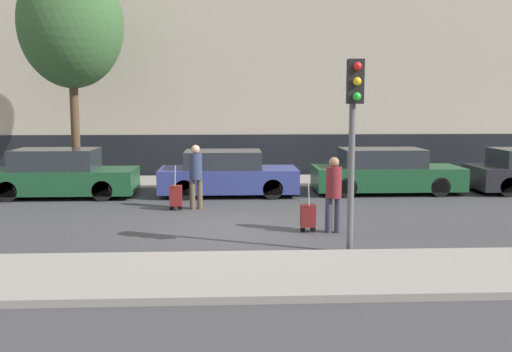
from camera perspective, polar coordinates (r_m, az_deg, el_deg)
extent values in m
plane|color=#38383A|center=(13.06, -2.06, -5.17)|extent=(80.00, 80.00, 0.00)
cube|color=gray|center=(9.42, -1.76, -9.79)|extent=(28.00, 2.50, 0.12)
cube|color=gray|center=(19.94, -2.33, -0.62)|extent=(28.00, 3.00, 0.12)
cube|color=#A89E8C|center=(23.28, -2.48, 14.53)|extent=(28.00, 2.30, 11.46)
cube|color=black|center=(22.02, -2.39, 2.08)|extent=(27.44, 0.06, 1.60)
cube|color=#194728|center=(18.09, -18.77, -0.45)|extent=(4.35, 1.75, 0.70)
cube|color=#23282D|center=(18.06, -19.39, 1.60)|extent=(2.39, 1.54, 0.61)
cylinder|color=black|center=(17.03, -15.10, -1.44)|extent=(0.60, 0.18, 0.60)
cylinder|color=black|center=(18.55, -14.08, -0.69)|extent=(0.60, 0.18, 0.60)
cylinder|color=black|center=(17.80, -23.61, -1.43)|extent=(0.60, 0.18, 0.60)
cylinder|color=black|center=(19.26, -21.96, -0.72)|extent=(0.60, 0.18, 0.60)
cube|color=navy|center=(17.44, -2.76, -0.34)|extent=(4.18, 1.74, 0.70)
cube|color=#23282D|center=(17.37, -3.32, 1.67)|extent=(2.30, 1.54, 0.53)
cylinder|color=black|center=(16.75, 1.68, -1.33)|extent=(0.60, 0.18, 0.60)
cylinder|color=black|center=(18.29, 1.30, -0.58)|extent=(0.60, 0.18, 0.60)
cylinder|color=black|center=(16.75, -7.19, -1.39)|extent=(0.60, 0.18, 0.60)
cylinder|color=black|center=(18.29, -6.82, -0.64)|extent=(0.60, 0.18, 0.60)
cube|color=#194728|center=(18.30, 12.95, -0.16)|extent=(4.56, 1.71, 0.70)
cube|color=#23282D|center=(18.18, 12.45, 1.81)|extent=(2.51, 1.50, 0.56)
cylinder|color=black|center=(18.05, 17.92, -1.05)|extent=(0.60, 0.18, 0.60)
cylinder|color=black|center=(19.47, 16.34, -0.40)|extent=(0.60, 0.18, 0.60)
cylinder|color=black|center=(17.25, 9.09, -1.16)|extent=(0.60, 0.18, 0.60)
cylinder|color=black|center=(18.74, 8.13, -0.47)|extent=(0.60, 0.18, 0.60)
cylinder|color=black|center=(18.79, 23.95, -1.01)|extent=(0.60, 0.18, 0.60)
cylinder|color=black|center=(20.28, 21.85, -0.33)|extent=(0.60, 0.18, 0.60)
cylinder|color=#4C4233|center=(15.28, -6.37, -1.84)|extent=(0.15, 0.15, 0.80)
cylinder|color=#4C4233|center=(15.32, -5.64, -1.81)|extent=(0.15, 0.15, 0.80)
cylinder|color=#283351|center=(15.20, -6.05, 0.95)|extent=(0.34, 0.34, 0.69)
sphere|color=tan|center=(15.16, -6.07, 2.68)|extent=(0.23, 0.23, 0.23)
cube|color=maroon|center=(15.20, -8.03, -1.96)|extent=(0.32, 0.24, 0.54)
cylinder|color=black|center=(15.26, -8.43, -3.18)|extent=(0.12, 0.03, 0.12)
cylinder|color=black|center=(15.24, -7.59, -3.18)|extent=(0.12, 0.03, 0.12)
cylinder|color=gray|center=(15.05, -8.09, 0.04)|extent=(0.02, 0.19, 0.53)
cylinder|color=#383347|center=(12.60, 7.27, -3.90)|extent=(0.15, 0.15, 0.77)
cylinder|color=#383347|center=(12.62, 8.18, -3.90)|extent=(0.15, 0.15, 0.77)
cylinder|color=maroon|center=(12.49, 7.78, -0.65)|extent=(0.34, 0.34, 0.67)
sphere|color=#936B4C|center=(12.43, 7.82, 1.39)|extent=(0.22, 0.22, 0.22)
cube|color=maroon|center=(12.59, 5.22, -3.98)|extent=(0.32, 0.24, 0.49)
cylinder|color=black|center=(12.63, 4.70, -5.35)|extent=(0.12, 0.03, 0.12)
cylinder|color=black|center=(12.67, 5.71, -5.33)|extent=(0.12, 0.03, 0.12)
cylinder|color=gray|center=(12.42, 5.30, -1.69)|extent=(0.02, 0.19, 0.53)
cylinder|color=#515154|center=(10.80, 9.53, 1.78)|extent=(0.12, 0.12, 3.61)
cube|color=black|center=(10.58, 9.90, 9.29)|extent=(0.28, 0.24, 0.80)
sphere|color=red|center=(10.44, 10.12, 10.77)|extent=(0.15, 0.15, 0.15)
sphere|color=gold|center=(10.43, 10.08, 9.31)|extent=(0.15, 0.15, 0.15)
sphere|color=green|center=(10.42, 10.05, 7.84)|extent=(0.15, 0.15, 0.15)
torus|color=black|center=(20.91, 11.53, 0.77)|extent=(0.72, 0.06, 0.72)
torus|color=black|center=(20.68, 8.71, 0.76)|extent=(0.72, 0.06, 0.72)
cylinder|color=maroon|center=(20.77, 10.14, 1.31)|extent=(1.00, 0.05, 0.05)
cylinder|color=maroon|center=(20.71, 9.64, 1.86)|extent=(0.04, 0.04, 0.40)
cylinder|color=#4C3826|center=(19.51, -17.62, 4.45)|extent=(0.28, 0.28, 3.66)
ellipsoid|color=#33562D|center=(19.65, -18.01, 14.23)|extent=(3.30, 3.30, 4.03)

